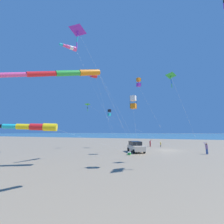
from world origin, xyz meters
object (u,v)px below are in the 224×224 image
(parked_car, at_px, (136,147))
(kite_windsock_teal_far_right, at_px, (61,73))
(kite_windsock_red_high_left, at_px, (33,127))
(kite_windsock_blue_topmost, at_px, (71,48))
(kite_box_checkered_midright, at_px, (133,102))
(kite_delta_black_fish_shape, at_px, (78,31))
(person_child_grey_jacket, at_px, (150,143))
(cooler_box, at_px, (129,153))
(person_child_green_jacket, at_px, (161,144))
(kite_delta_small_distant, at_px, (171,76))
(kite_box_rainbow_low_near, at_px, (109,113))
(person_adult_flyer, at_px, (207,148))
(kite_delta_purple_drifting, at_px, (88,105))
(kite_box_white_trailing, at_px, (139,82))
(kite_windsock_striped_overhead, at_px, (91,75))

(parked_car, relative_size, kite_windsock_teal_far_right, 0.22)
(kite_windsock_red_high_left, height_order, kite_windsock_teal_far_right, kite_windsock_teal_far_right)
(kite_windsock_blue_topmost, distance_m, kite_box_checkered_midright, 19.89)
(kite_delta_black_fish_shape, bearing_deg, person_child_grey_jacket, 161.11)
(kite_windsock_blue_topmost, height_order, kite_windsock_teal_far_right, kite_windsock_blue_topmost)
(cooler_box, height_order, person_child_green_jacket, person_child_green_jacket)
(person_child_grey_jacket, xyz_separation_m, kite_delta_small_distant, (16.97, 4.42, 9.80))
(kite_box_rainbow_low_near, height_order, kite_windsock_teal_far_right, kite_box_rainbow_low_near)
(cooler_box, xyz_separation_m, kite_box_rainbow_low_near, (-8.20, -6.41, 7.69))
(kite_windsock_teal_far_right, bearing_deg, kite_delta_black_fish_shape, -150.94)
(person_adult_flyer, bearing_deg, kite_windsock_blue_topmost, -76.36)
(kite_windsock_blue_topmost, bearing_deg, kite_box_rainbow_low_near, 152.08)
(person_child_green_jacket, height_order, kite_windsock_blue_topmost, kite_windsock_blue_topmost)
(kite_box_rainbow_low_near, bearing_deg, kite_box_checkered_midright, 29.10)
(person_adult_flyer, bearing_deg, kite_windsock_teal_far_right, -31.30)
(kite_box_checkered_midright, xyz_separation_m, kite_delta_purple_drifting, (-13.62, -13.31, 3.06))
(person_child_green_jacket, xyz_separation_m, kite_delta_black_fish_shape, (21.14, -9.60, 16.49))
(parked_car, xyz_separation_m, kite_box_white_trailing, (1.63, 1.08, 11.05))
(kite_box_checkered_midright, relative_size, kite_box_rainbow_low_near, 0.58)
(cooler_box, relative_size, kite_windsock_striped_overhead, 0.05)
(parked_car, bearing_deg, kite_delta_purple_drifting, -104.72)
(person_child_green_jacket, relative_size, kite_box_white_trailing, 0.09)
(parked_car, bearing_deg, kite_delta_small_distant, 43.35)
(kite_windsock_striped_overhead, xyz_separation_m, kite_box_white_trailing, (-6.92, 5.59, 0.58))
(cooler_box, distance_m, kite_box_rainbow_low_near, 12.94)
(kite_box_checkered_midright, distance_m, kite_box_white_trailing, 10.46)
(parked_car, distance_m, person_child_grey_jacket, 10.76)
(kite_box_white_trailing, bearing_deg, person_child_green_jacket, 167.01)
(kite_box_rainbow_low_near, height_order, kite_delta_purple_drifting, kite_delta_purple_drifting)
(kite_windsock_blue_topmost, bearing_deg, kite_delta_small_distant, 82.47)
(parked_car, distance_m, kite_delta_small_distant, 13.04)
(person_child_grey_jacket, distance_m, kite_windsock_red_high_left, 26.59)
(parked_car, relative_size, kite_box_white_trailing, 0.36)
(kite_delta_black_fish_shape, distance_m, kite_windsock_red_high_left, 13.81)
(kite_delta_black_fish_shape, xyz_separation_m, kite_box_checkered_midright, (0.19, 7.51, -10.45))
(person_adult_flyer, xyz_separation_m, kite_delta_black_fish_shape, (11.92, -16.76, 16.11))
(kite_delta_purple_drifting, bearing_deg, cooler_box, 60.57)
(kite_delta_small_distant, height_order, kite_delta_purple_drifting, kite_delta_small_distant)
(parked_car, relative_size, cooler_box, 7.44)
(person_adult_flyer, height_order, kite_windsock_blue_topmost, kite_windsock_blue_topmost)
(person_adult_flyer, relative_size, person_child_grey_jacket, 1.16)
(kite_windsock_striped_overhead, height_order, kite_box_rainbow_low_near, kite_windsock_striped_overhead)
(kite_delta_small_distant, bearing_deg, kite_windsock_red_high_left, -63.40)
(parked_car, bearing_deg, cooler_box, -7.32)
(person_adult_flyer, distance_m, kite_box_checkered_midright, 16.26)
(kite_windsock_teal_far_right, xyz_separation_m, kite_delta_purple_drifting, (-21.60, -10.34, 2.56))
(person_child_grey_jacket, distance_m, kite_windsock_blue_topmost, 27.28)
(person_child_grey_jacket, height_order, kite_delta_purple_drifting, kite_delta_purple_drifting)
(kite_delta_small_distant, height_order, kite_box_white_trailing, kite_box_white_trailing)
(kite_windsock_red_high_left, bearing_deg, kite_windsock_blue_topmost, -163.57)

